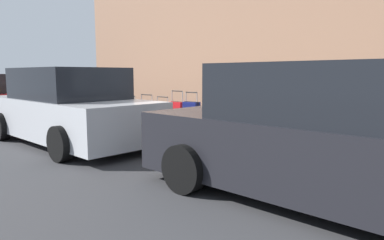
{
  "coord_description": "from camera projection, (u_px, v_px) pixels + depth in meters",
  "views": [
    {
      "loc": [
        -6.1,
        5.71,
        1.53
      ],
      "look_at": [
        -1.28,
        0.02,
        0.55
      ],
      "focal_mm": 32.9,
      "sensor_mm": 36.0,
      "label": 1
    }
  ],
  "objects": [
    {
      "name": "suitcase_black_4",
      "position": [
        210.0,
        125.0,
        7.84
      ],
      "size": [
        0.4,
        0.26,
        0.59
      ],
      "color": "black",
      "rests_on": "sidewalk_curb"
    },
    {
      "name": "suitcase_maroon_8",
      "position": [
        147.0,
        116.0,
        9.26
      ],
      "size": [
        0.49,
        0.27,
        0.87
      ],
      "color": "maroon",
      "rests_on": "sidewalk_curb"
    },
    {
      "name": "suitcase_olive_9",
      "position": [
        131.0,
        115.0,
        9.57
      ],
      "size": [
        0.4,
        0.23,
        0.81
      ],
      "color": "#59601E",
      "rests_on": "sidewalk_curb"
    },
    {
      "name": "suitcase_silver_7",
      "position": [
        163.0,
        118.0,
        8.91
      ],
      "size": [
        0.43,
        0.19,
        0.83
      ],
      "color": "#9EA0A8",
      "rests_on": "sidewalk_curb"
    },
    {
      "name": "ground_plane",
      "position": [
        152.0,
        138.0,
        8.43
      ],
      "size": [
        40.0,
        40.0,
        0.0
      ],
      "primitive_type": "plane",
      "color": "#333335"
    },
    {
      "name": "sidewalk_curb",
      "position": [
        214.0,
        124.0,
        10.31
      ],
      "size": [
        18.0,
        5.0,
        0.14
      ],
      "primitive_type": "cube",
      "color": "gray",
      "rests_on": "ground_plane"
    },
    {
      "name": "parked_car_charcoal_0",
      "position": [
        324.0,
        138.0,
        4.16
      ],
      "size": [
        4.69,
        2.23,
        1.66
      ],
      "color": "black",
      "rests_on": "ground_plane"
    },
    {
      "name": "suitcase_maroon_1",
      "position": [
        278.0,
        133.0,
        6.78
      ],
      "size": [
        0.46,
        0.3,
        0.82
      ],
      "color": "maroon",
      "rests_on": "sidewalk_curb"
    },
    {
      "name": "suitcase_olive_2",
      "position": [
        253.0,
        126.0,
        7.17
      ],
      "size": [
        0.49,
        0.27,
        0.87
      ],
      "color": "#59601E",
      "rests_on": "sidewalk_curb"
    },
    {
      "name": "suitcase_teal_3",
      "position": [
        231.0,
        122.0,
        7.55
      ],
      "size": [
        0.41,
        0.22,
        1.08
      ],
      "color": "#0F606B",
      "rests_on": "sidewalk_curb"
    },
    {
      "name": "suitcase_red_6",
      "position": [
        177.0,
        117.0,
        8.51
      ],
      "size": [
        0.43,
        0.23,
        1.0
      ],
      "color": "red",
      "rests_on": "sidewalk_curb"
    },
    {
      "name": "bollard_post",
      "position": [
        97.0,
        106.0,
        10.36
      ],
      "size": [
        0.13,
        0.13,
        0.88
      ],
      "primitive_type": "cylinder",
      "color": "brown",
      "rests_on": "sidewalk_curb"
    },
    {
      "name": "fire_hydrant",
      "position": [
        112.0,
        107.0,
        10.15
      ],
      "size": [
        0.39,
        0.21,
        0.84
      ],
      "color": "#D89E0C",
      "rests_on": "sidewalk_curb"
    },
    {
      "name": "parked_car_silver_1",
      "position": [
        69.0,
        108.0,
        7.75
      ],
      "size": [
        4.8,
        2.29,
        1.66
      ],
      "color": "#B2B5BA",
      "rests_on": "ground_plane"
    },
    {
      "name": "suitcase_navy_5",
      "position": [
        191.0,
        118.0,
        8.12
      ],
      "size": [
        0.39,
        0.22,
        0.99
      ],
      "color": "navy",
      "rests_on": "sidewalk_curb"
    },
    {
      "name": "suitcase_silver_0",
      "position": [
        305.0,
        132.0,
        6.47
      ],
      "size": [
        0.38,
        0.24,
        0.98
      ],
      "color": "#9EA0A8",
      "rests_on": "sidewalk_curb"
    }
  ]
}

